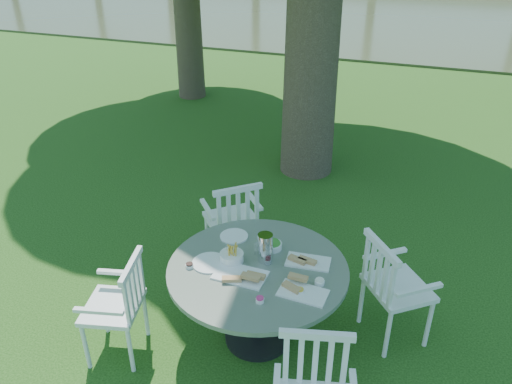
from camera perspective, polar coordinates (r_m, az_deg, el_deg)
ground at (r=5.16m, az=-0.77°, el=-9.32°), size 140.00×140.00×0.00m
table at (r=4.08m, az=0.20°, el=-10.12°), size 1.44×1.44×0.76m
chair_ne at (r=4.27m, az=14.95°, el=-10.04°), size 0.67×0.68×0.98m
chair_nw at (r=4.97m, az=-2.47°, el=-2.98°), size 0.67×0.67×0.97m
chair_sw at (r=4.15m, az=-14.98°, el=-11.96°), size 0.53×0.55×0.92m
tableware at (r=4.01m, az=0.03°, el=-7.53°), size 1.14×0.87×0.25m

